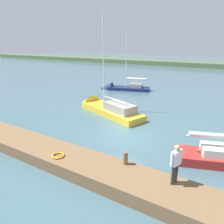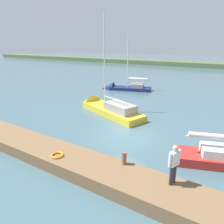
% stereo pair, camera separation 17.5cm
% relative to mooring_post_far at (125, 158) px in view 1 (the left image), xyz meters
% --- Properties ---
extents(ground_plane, '(200.00, 200.00, 0.00)m').
position_rel_mooring_post_far_xyz_m(ground_plane, '(2.25, -4.11, -0.98)').
color(ground_plane, '#42606B').
extents(far_shoreline, '(180.00, 8.00, 2.40)m').
position_rel_mooring_post_far_xyz_m(far_shoreline, '(2.25, -55.12, -0.98)').
color(far_shoreline, '#4C603D').
rests_on(far_shoreline, ground_plane).
extents(dock_pier, '(22.47, 2.10, 0.66)m').
position_rel_mooring_post_far_xyz_m(dock_pier, '(2.25, 0.74, -0.65)').
color(dock_pier, brown).
rests_on(dock_pier, ground_plane).
extents(mooring_post_far, '(0.23, 0.23, 0.63)m').
position_rel_mooring_post_far_xyz_m(mooring_post_far, '(0.00, 0.00, 0.00)').
color(mooring_post_far, brown).
rests_on(mooring_post_far, dock_pier).
extents(life_ring_buoy, '(0.66, 0.66, 0.10)m').
position_rel_mooring_post_far_xyz_m(life_ring_buoy, '(3.28, 1.16, -0.27)').
color(life_ring_buoy, orange).
rests_on(life_ring_buoy, dock_pier).
extents(sailboat_mid_channel, '(8.57, 4.82, 9.55)m').
position_rel_mooring_post_far_xyz_m(sailboat_mid_channel, '(6.59, -8.09, -0.74)').
color(sailboat_mid_channel, gold).
rests_on(sailboat_mid_channel, ground_plane).
extents(sailboat_far_left, '(7.09, 3.78, 8.46)m').
position_rel_mooring_post_far_xyz_m(sailboat_far_left, '(9.83, -17.40, -0.81)').
color(sailboat_far_left, navy).
rests_on(sailboat_far_left, ground_plane).
extents(person_on_dock, '(0.36, 0.63, 1.76)m').
position_rel_mooring_post_far_xyz_m(person_on_dock, '(-2.39, 0.24, 0.71)').
color(person_on_dock, '#28282D').
rests_on(person_on_dock, dock_pier).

